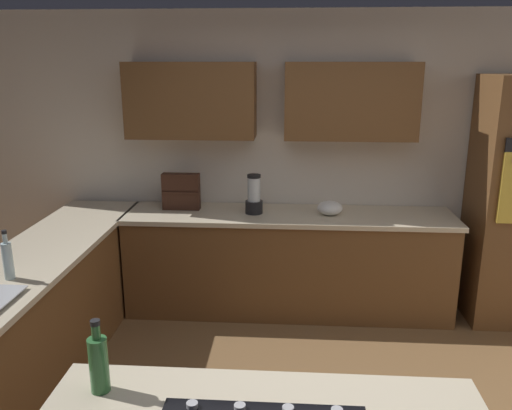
{
  "coord_description": "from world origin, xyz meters",
  "views": [
    {
      "loc": [
        0.09,
        2.63,
        2.17
      ],
      "look_at": [
        0.36,
        -1.42,
        1.05
      ],
      "focal_mm": 36.81,
      "sensor_mm": 36.0,
      "label": 1
    }
  ],
  "objects_px": {
    "dish_soap_bottle": "(8,259)",
    "oil_bottle": "(99,363)",
    "spice_rack": "(181,192)",
    "blender": "(254,197)",
    "mixing_bowl": "(330,208)"
  },
  "relations": [
    {
      "from": "dish_soap_bottle",
      "to": "oil_bottle",
      "type": "distance_m",
      "value": 1.41
    },
    {
      "from": "spice_rack",
      "to": "dish_soap_bottle",
      "type": "distance_m",
      "value": 1.75
    },
    {
      "from": "dish_soap_bottle",
      "to": "blender",
      "type": "bearing_deg",
      "value": -132.2
    },
    {
      "from": "blender",
      "to": "oil_bottle",
      "type": "distance_m",
      "value": 2.6
    },
    {
      "from": "blender",
      "to": "spice_rack",
      "type": "height_order",
      "value": "blender"
    },
    {
      "from": "mixing_bowl",
      "to": "oil_bottle",
      "type": "relative_size",
      "value": 0.69
    },
    {
      "from": "mixing_bowl",
      "to": "dish_soap_bottle",
      "type": "height_order",
      "value": "dish_soap_bottle"
    },
    {
      "from": "spice_rack",
      "to": "mixing_bowl",
      "type": "bearing_deg",
      "value": 176.19
    },
    {
      "from": "blender",
      "to": "spice_rack",
      "type": "relative_size",
      "value": 1.04
    },
    {
      "from": "blender",
      "to": "dish_soap_bottle",
      "type": "xyz_separation_m",
      "value": [
        1.37,
        1.51,
        -0.02
      ]
    },
    {
      "from": "mixing_bowl",
      "to": "oil_bottle",
      "type": "height_order",
      "value": "oil_bottle"
    },
    {
      "from": "oil_bottle",
      "to": "dish_soap_bottle",
      "type": "bearing_deg",
      "value": -48.18
    },
    {
      "from": "mixing_bowl",
      "to": "oil_bottle",
      "type": "bearing_deg",
      "value": 67.17
    },
    {
      "from": "mixing_bowl",
      "to": "spice_rack",
      "type": "relative_size",
      "value": 0.66
    },
    {
      "from": "mixing_bowl",
      "to": "dish_soap_bottle",
      "type": "bearing_deg",
      "value": 36.79
    }
  ]
}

